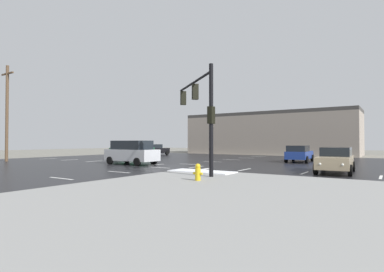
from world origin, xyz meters
TOP-DOWN VIEW (x-y plane):
  - ground_plane at (0.00, 0.00)m, footprint 120.00×120.00m
  - road_asphalt at (0.00, 0.00)m, footprint 44.00×44.00m
  - sidewalk_corner at (12.00, -12.00)m, footprint 18.00×18.00m
  - snow_strip_curbside at (5.00, -4.00)m, footprint 4.00×1.60m
  - lane_markings at (1.20, -1.38)m, footprint 36.15×36.15m
  - traffic_signal_mast at (5.34, -4.69)m, footprint 4.96×4.16m
  - fire_hydrant at (6.96, -7.50)m, footprint 0.48×0.26m
  - strip_building_background at (-1.66, 26.76)m, footprint 25.63×8.00m
  - suv_green at (-9.48, 4.73)m, footprint 2.57×4.98m
  - sedan_black at (-13.22, 12.77)m, footprint 2.21×4.61m
  - suv_silver at (-3.98, -0.88)m, footprint 4.87×2.25m
  - sedan_tan at (11.58, 1.20)m, footprint 2.20×4.61m
  - sedan_blue at (7.16, 10.01)m, footprint 2.22×4.62m
  - utility_pole_mid at (-17.03, -4.92)m, footprint 2.20×0.28m

SIDE VIEW (x-z plane):
  - ground_plane at x=0.00m, z-range 0.00..0.00m
  - road_asphalt at x=0.00m, z-range 0.00..0.02m
  - lane_markings at x=1.20m, z-range 0.02..0.03m
  - sidewalk_corner at x=12.00m, z-range 0.00..0.14m
  - snow_strip_curbside at x=5.00m, z-range 0.14..0.20m
  - fire_hydrant at x=6.96m, z-range 0.14..0.93m
  - sedan_black at x=-13.22m, z-range 0.06..1.64m
  - sedan_tan at x=11.58m, z-range 0.06..1.64m
  - sedan_blue at x=7.16m, z-range 0.06..1.64m
  - suv_green at x=-9.48m, z-range 0.08..2.11m
  - suv_silver at x=-3.98m, z-range 0.08..2.11m
  - strip_building_background at x=-1.66m, z-range 0.00..6.45m
  - traffic_signal_mast at x=5.34m, z-range 1.18..7.07m
  - utility_pole_mid at x=-17.03m, z-range 0.22..9.70m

